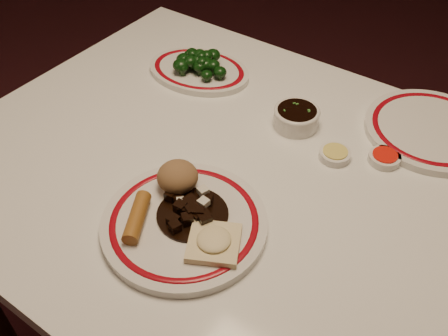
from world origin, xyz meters
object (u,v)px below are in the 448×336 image
dining_table (244,204)px  stirfry_heap (191,212)px  broccoli_plate (199,71)px  rice_mound (178,177)px  main_plate (184,223)px  spring_roll (137,217)px  fried_wonton (214,242)px  soy_bowl (296,118)px  broccoli_pile (198,61)px

dining_table → stirfry_heap: bearing=-92.9°
broccoli_plate → rice_mound: bearing=-58.0°
main_plate → stirfry_heap: (0.00, 0.02, 0.02)m
rice_mound → spring_roll: bearing=-92.0°
fried_wonton → broccoli_plate: (-0.35, 0.42, -0.02)m
broccoli_plate → soy_bowl: soy_bowl is taller
spring_roll → broccoli_plate: spring_roll is taller
rice_mound → broccoli_plate: rice_mound is taller
broccoli_plate → soy_bowl: bearing=-7.9°
fried_wonton → main_plate: bearing=169.2°
soy_bowl → broccoli_plate: bearing=172.1°
dining_table → broccoli_plate: bearing=141.7°
stirfry_heap → dining_table: bearing=87.1°
main_plate → stirfry_heap: 0.02m
dining_table → broccoli_pile: size_ratio=8.76×
dining_table → main_plate: size_ratio=3.20×
fried_wonton → spring_roll: bearing=-165.4°
dining_table → soy_bowl: bearing=87.6°
broccoli_plate → dining_table: bearing=-38.3°
main_plate → soy_bowl: size_ratio=3.87×
fried_wonton → soy_bowl: (-0.06, 0.38, -0.01)m
main_plate → spring_roll: 0.08m
main_plate → broccoli_plate: (-0.28, 0.40, -0.00)m
spring_roll → dining_table: bearing=43.4°
main_plate → spring_roll: bearing=-141.3°
main_plate → broccoli_pile: broccoli_pile is taller
fried_wonton → stirfry_heap: stirfry_heap is taller
rice_mound → broccoli_plate: 0.41m
stirfry_heap → broccoli_pile: (-0.28, 0.38, 0.01)m
spring_roll → fried_wonton: size_ratio=0.90×
broccoli_plate → soy_bowl: 0.30m
stirfry_heap → broccoli_plate: bearing=125.8°
soy_bowl → stirfry_heap: bearing=-92.6°
spring_roll → rice_mound: bearing=59.5°
stirfry_heap → broccoli_plate: (-0.28, 0.39, -0.02)m
dining_table → soy_bowl: 0.22m
stirfry_heap → broccoli_pile: broccoli_pile is taller
spring_roll → stirfry_heap: size_ratio=0.81×
spring_roll → broccoli_pile: (-0.21, 0.45, 0.01)m
spring_roll → broccoli_plate: 0.50m
stirfry_heap → broccoli_pile: size_ratio=0.92×
main_plate → broccoli_plate: 0.49m
dining_table → fried_wonton: size_ratio=10.53×
spring_roll → fried_wonton: spring_roll is taller
broccoli_plate → main_plate: bearing=-55.7°
dining_table → broccoli_plate: broccoli_plate is taller
main_plate → broccoli_pile: 0.49m
dining_table → soy_bowl: (0.01, 0.19, 0.11)m
dining_table → fried_wonton: bearing=-71.7°
dining_table → broccoli_plate: size_ratio=4.25×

